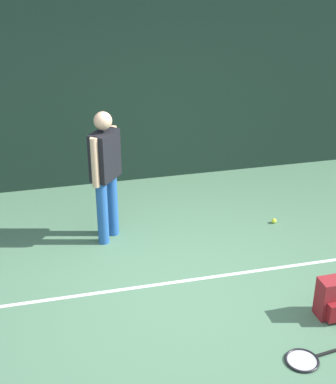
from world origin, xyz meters
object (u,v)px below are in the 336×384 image
Objects in this scene: tennis_racket at (305,360)px; tennis_player at (105,169)px; tennis_ball_near_player at (274,221)px; backpack at (333,299)px.

tennis_player is at bearing -69.19° from tennis_racket.
tennis_ball_near_player is (0.77, 2.53, 0.02)m from tennis_racket.
tennis_player reaches higher than tennis_racket.
backpack is at bearing -96.15° from tennis_ball_near_player.
tennis_ball_near_player is at bearing 82.51° from backpack.
backpack is at bearing -143.20° from tennis_racket.
tennis_racket is at bearing -106.87° from tennis_ball_near_player.
tennis_ball_near_player is at bearing -114.84° from tennis_racket.
tennis_player is 2.70× the size of tennis_racket.
tennis_player is 3.02m from backpack.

